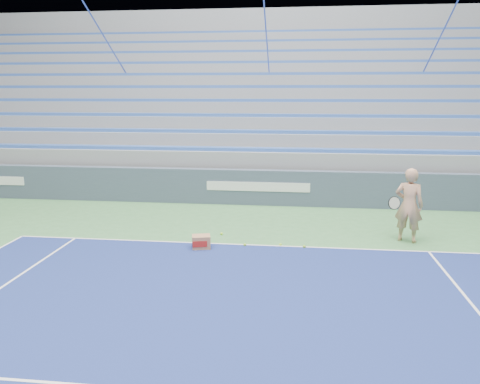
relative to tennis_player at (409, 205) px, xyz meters
name	(u,v)px	position (x,y,z in m)	size (l,w,h in m)	color
sponsor_barrier	(258,187)	(-3.79, 3.26, -0.33)	(30.00, 0.32, 1.10)	#3D4A5D
bleachers	(269,118)	(-3.79, 8.98, 1.47)	(31.00, 9.15, 7.30)	gray
tennis_player	(409,205)	(0.00, 0.00, 0.00)	(0.98, 0.94, 1.77)	tan
ball_box	(201,242)	(-4.74, -1.08, -0.73)	(0.47, 0.40, 0.31)	#A1704E
tennis_ball_0	(304,247)	(-2.41, -0.78, -0.85)	(0.07, 0.07, 0.07)	#A6D82C
tennis_ball_1	(222,234)	(-4.44, -0.03, -0.85)	(0.07, 0.07, 0.07)	#A6D82C
tennis_ball_2	(280,245)	(-2.96, -0.70, -0.85)	(0.07, 0.07, 0.07)	#A6D82C
tennis_ball_3	(245,245)	(-3.77, -0.81, -0.85)	(0.07, 0.07, 0.07)	#A6D82C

